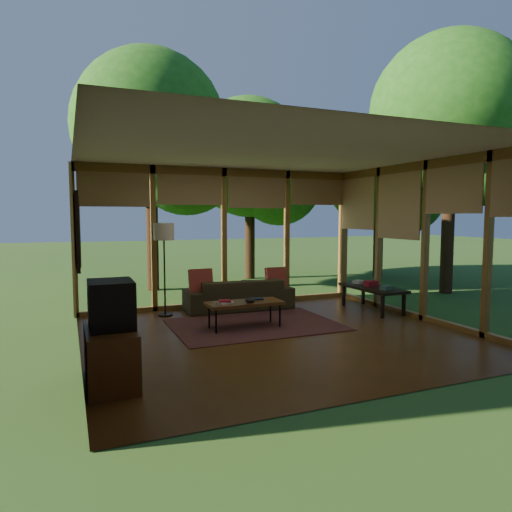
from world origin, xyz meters
name	(u,v)px	position (x,y,z in m)	size (l,w,h in m)	color
floor	(278,335)	(0.00, 0.00, 0.00)	(5.50, 5.50, 0.00)	brown
ceiling	(279,151)	(0.00, 0.00, 2.70)	(5.50, 5.50, 0.00)	white
wall_left	(77,250)	(-2.75, 0.00, 1.35)	(0.04, 5.00, 2.70)	silver
wall_front	(390,260)	(0.00, -2.50, 1.35)	(5.50, 0.04, 2.70)	silver
window_wall_back	(224,238)	(0.00, 2.50, 1.35)	(5.50, 0.12, 2.70)	olive
window_wall_right	(425,241)	(2.75, 0.00, 1.35)	(0.12, 5.00, 2.70)	olive
exterior_lawn	(379,263)	(8.00, 8.00, -0.01)	(40.00, 40.00, 0.00)	#2F5A21
tree_nw	(150,127)	(-0.97, 5.06, 3.85)	(3.59, 3.59, 5.66)	#312012
tree_ne	(249,158)	(1.95, 6.09, 3.40)	(3.36, 3.36, 5.09)	#312012
tree_se	(449,113)	(5.14, 1.97, 4.07)	(3.49, 3.49, 5.83)	#312012
tree_far	(375,175)	(5.51, 5.05, 2.96)	(3.04, 3.04, 4.49)	#312012
rug	(255,325)	(-0.07, 0.74, 0.01)	(2.65, 1.88, 0.01)	#883713
sofa	(239,294)	(0.12, 2.00, 0.29)	(2.01, 0.79, 0.59)	#332D19
pillow_left	(201,281)	(-0.63, 1.95, 0.59)	(0.42, 0.14, 0.42)	maroon
pillow_right	(276,278)	(0.87, 1.95, 0.57)	(0.39, 0.13, 0.39)	maroon
ct_book_lower	(225,303)	(-0.65, 0.55, 0.44)	(0.22, 0.16, 0.03)	beige
ct_book_upper	(225,301)	(-0.65, 0.55, 0.47)	(0.18, 0.14, 0.03)	maroon
ct_book_side	(257,299)	(-0.05, 0.68, 0.44)	(0.19, 0.14, 0.03)	#161D32
ct_bowl	(250,300)	(-0.25, 0.50, 0.46)	(0.16, 0.16, 0.07)	black
media_cabinet	(111,356)	(-2.47, -1.08, 0.30)	(0.50, 1.00, 0.60)	brown
television	(111,304)	(-2.45, -1.08, 0.85)	(0.45, 0.55, 0.50)	black
console_book_a	(386,288)	(2.40, 0.55, 0.49)	(0.20, 0.14, 0.07)	#376154
console_book_b	(371,283)	(2.40, 1.00, 0.51)	(0.23, 0.16, 0.10)	maroon
console_book_c	(358,282)	(2.40, 1.40, 0.48)	(0.22, 0.16, 0.06)	beige
floor_lamp	(164,237)	(-1.28, 2.00, 1.41)	(0.36, 0.36, 1.65)	black
coffee_table	(245,304)	(-0.30, 0.60, 0.39)	(1.20, 0.50, 0.43)	brown
side_console	(372,289)	(2.40, 0.95, 0.41)	(0.60, 1.40, 0.46)	black
wall_painting	(77,231)	(-2.71, 1.40, 1.55)	(0.06, 1.35, 1.15)	black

